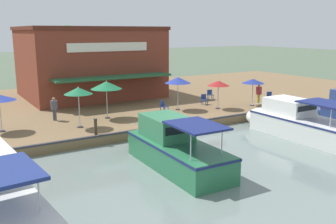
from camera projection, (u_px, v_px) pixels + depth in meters
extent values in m
plane|color=#4C5B47|center=(187.00, 133.00, 24.60)|extent=(220.00, 220.00, 0.00)
cube|color=brown|center=(118.00, 102.00, 33.70)|extent=(22.00, 56.00, 0.60)
cube|color=#2D2D33|center=(186.00, 123.00, 24.54)|extent=(0.20, 50.40, 0.10)
cube|color=brown|center=(90.00, 63.00, 34.65)|extent=(9.34, 11.53, 6.03)
cube|color=#522318|center=(88.00, 28.00, 33.98)|extent=(9.53, 11.76, 0.30)
cube|color=#235633|center=(114.00, 77.00, 30.16)|extent=(1.80, 9.80, 0.16)
cube|color=silver|center=(109.00, 47.00, 30.37)|extent=(0.08, 6.92, 0.70)
cylinder|color=#B7B7B7|center=(79.00, 109.00, 23.30)|extent=(0.06, 0.06, 2.40)
cylinder|color=#2D2D33|center=(80.00, 127.00, 23.55)|extent=(0.36, 0.36, 0.06)
cone|color=#19663D|center=(78.00, 91.00, 23.06)|extent=(1.75, 1.75, 0.42)
cone|color=silver|center=(78.00, 90.00, 23.06)|extent=(1.09, 1.09, 0.34)
sphere|color=silver|center=(78.00, 87.00, 23.02)|extent=(0.08, 0.08, 0.08)
cylinder|color=#B7B7B7|center=(0.00, 114.00, 22.36)|extent=(0.06, 0.06, 2.14)
cylinder|color=#2D2D33|center=(2.00, 131.00, 22.58)|extent=(0.36, 0.36, 0.06)
cylinder|color=#B7B7B7|center=(252.00, 93.00, 30.31)|extent=(0.06, 0.06, 2.05)
cylinder|color=#2D2D33|center=(252.00, 105.00, 30.52)|extent=(0.36, 0.36, 0.06)
cone|color=navy|center=(253.00, 81.00, 30.10)|extent=(1.80, 1.80, 0.35)
cone|color=yellow|center=(253.00, 81.00, 30.10)|extent=(1.12, 1.12, 0.28)
sphere|color=yellow|center=(253.00, 79.00, 30.06)|extent=(0.08, 0.08, 0.08)
cylinder|color=#B7B7B7|center=(107.00, 101.00, 25.81)|extent=(0.06, 0.06, 2.40)
cylinder|color=#2D2D33|center=(107.00, 118.00, 26.05)|extent=(0.36, 0.36, 0.06)
cone|color=#19663D|center=(106.00, 85.00, 25.57)|extent=(2.14, 2.14, 0.52)
cone|color=silver|center=(106.00, 85.00, 25.57)|extent=(1.32, 1.32, 0.42)
sphere|color=silver|center=(106.00, 81.00, 25.52)|extent=(0.08, 0.08, 0.08)
cylinder|color=#B7B7B7|center=(178.00, 95.00, 28.59)|extent=(0.06, 0.06, 2.37)
cylinder|color=#2D2D33|center=(178.00, 109.00, 28.83)|extent=(0.36, 0.36, 0.06)
cone|color=navy|center=(178.00, 80.00, 28.35)|extent=(1.98, 1.98, 0.46)
cone|color=white|center=(178.00, 80.00, 28.35)|extent=(1.23, 1.23, 0.37)
sphere|color=white|center=(178.00, 77.00, 28.30)|extent=(0.08, 0.08, 0.08)
cylinder|color=#B7B7B7|center=(218.00, 96.00, 29.02)|extent=(0.06, 0.06, 2.07)
cylinder|color=#2D2D33|center=(218.00, 108.00, 29.23)|extent=(0.36, 0.36, 0.06)
cone|color=maroon|center=(218.00, 83.00, 28.81)|extent=(1.72, 1.72, 0.39)
cone|color=white|center=(218.00, 83.00, 28.80)|extent=(1.06, 1.06, 0.31)
sphere|color=white|center=(219.00, 81.00, 28.77)|extent=(0.08, 0.08, 0.08)
cube|color=navy|center=(207.00, 102.00, 30.67)|extent=(0.05, 0.05, 0.42)
cube|color=navy|center=(203.00, 103.00, 30.56)|extent=(0.05, 0.05, 0.42)
cube|color=navy|center=(206.00, 102.00, 31.04)|extent=(0.05, 0.05, 0.42)
cube|color=navy|center=(201.00, 102.00, 30.94)|extent=(0.05, 0.05, 0.42)
cube|color=navy|center=(204.00, 100.00, 30.76)|extent=(0.54, 0.54, 0.05)
cube|color=navy|center=(204.00, 96.00, 30.90)|extent=(0.16, 0.43, 0.40)
cube|color=navy|center=(213.00, 97.00, 33.00)|extent=(0.05, 0.05, 0.42)
cube|color=navy|center=(209.00, 98.00, 32.91)|extent=(0.05, 0.05, 0.42)
cube|color=navy|center=(212.00, 97.00, 33.38)|extent=(0.05, 0.05, 0.42)
cube|color=navy|center=(207.00, 97.00, 33.29)|extent=(0.05, 0.05, 0.42)
cube|color=navy|center=(210.00, 95.00, 33.10)|extent=(0.55, 0.55, 0.05)
cube|color=navy|center=(210.00, 92.00, 33.24)|extent=(0.17, 0.43, 0.40)
cube|color=navy|center=(273.00, 100.00, 31.85)|extent=(0.05, 0.05, 0.42)
cube|color=navy|center=(268.00, 100.00, 31.82)|extent=(0.05, 0.05, 0.42)
cube|color=navy|center=(271.00, 99.00, 32.24)|extent=(0.05, 0.05, 0.42)
cube|color=navy|center=(267.00, 99.00, 32.21)|extent=(0.05, 0.05, 0.42)
cube|color=navy|center=(270.00, 97.00, 31.99)|extent=(0.59, 0.59, 0.05)
cube|color=navy|center=(269.00, 94.00, 32.13)|extent=(0.23, 0.41, 0.40)
cube|color=navy|center=(168.00, 109.00, 28.02)|extent=(0.05, 0.05, 0.42)
cube|color=navy|center=(165.00, 110.00, 27.71)|extent=(0.05, 0.05, 0.42)
cube|color=navy|center=(164.00, 108.00, 28.26)|extent=(0.05, 0.05, 0.42)
cube|color=navy|center=(161.00, 109.00, 27.95)|extent=(0.05, 0.05, 0.42)
cube|color=navy|center=(164.00, 106.00, 27.94)|extent=(0.57, 0.57, 0.05)
cube|color=navy|center=(162.00, 103.00, 28.01)|extent=(0.20, 0.42, 0.40)
cylinder|color=#4C4C56|center=(56.00, 115.00, 25.26)|extent=(0.13, 0.13, 0.77)
cylinder|color=#4C4C56|center=(54.00, 115.00, 25.33)|extent=(0.13, 0.13, 0.77)
cylinder|color=#4C4C56|center=(54.00, 105.00, 25.15)|extent=(0.45, 0.45, 0.61)
sphere|color=#9E7051|center=(54.00, 99.00, 25.06)|extent=(0.21, 0.21, 0.21)
cylinder|color=gold|center=(258.00, 99.00, 31.06)|extent=(0.13, 0.13, 0.80)
cylinder|color=gold|center=(259.00, 99.00, 31.17)|extent=(0.13, 0.13, 0.80)
cylinder|color=#B23338|center=(259.00, 91.00, 30.96)|extent=(0.47, 0.47, 0.64)
sphere|color=#DBB28E|center=(259.00, 85.00, 30.87)|extent=(0.22, 0.22, 0.22)
cylinder|color=silver|center=(39.00, 193.00, 11.05)|extent=(0.05, 0.05, 1.21)
cube|color=#287047|center=(178.00, 156.00, 17.89)|extent=(6.41, 2.45, 1.25)
ellipsoid|color=#287047|center=(148.00, 139.00, 20.58)|extent=(2.30, 2.24, 1.25)
cube|color=navy|center=(178.00, 145.00, 17.77)|extent=(6.49, 2.49, 0.10)
cube|color=#337A51|center=(166.00, 127.00, 18.59)|extent=(2.67, 1.90, 1.11)
cube|color=black|center=(180.00, 130.00, 17.46)|extent=(0.10, 1.61, 0.39)
cube|color=navy|center=(196.00, 125.00, 16.24)|extent=(2.68, 2.02, 0.09)
cylinder|color=silver|center=(222.00, 140.00, 16.09)|extent=(0.05, 0.05, 1.20)
cylinder|color=silver|center=(191.00, 146.00, 15.30)|extent=(0.05, 0.05, 1.20)
cylinder|color=silver|center=(145.00, 122.00, 20.60)|extent=(0.08, 1.84, 0.04)
cube|color=white|center=(303.00, 127.00, 23.11)|extent=(6.66, 2.51, 1.27)
ellipsoid|color=white|center=(263.00, 117.00, 25.88)|extent=(2.35, 2.38, 1.27)
cube|color=navy|center=(304.00, 119.00, 22.99)|extent=(6.73, 2.55, 0.10)
cube|color=white|center=(289.00, 106.00, 23.85)|extent=(2.78, 2.00, 0.98)
cube|color=black|center=(307.00, 108.00, 22.68)|extent=(0.06, 1.75, 0.34)
cube|color=navy|center=(328.00, 104.00, 21.43)|extent=(2.93, 2.13, 0.09)
cylinder|color=silver|center=(331.00, 118.00, 20.37)|extent=(0.05, 0.05, 1.12)
cylinder|color=silver|center=(261.00, 103.00, 25.91)|extent=(0.04, 2.00, 0.04)
ellipsoid|color=navy|center=(328.00, 110.00, 28.91)|extent=(2.11, 2.19, 0.95)
cylinder|color=silver|center=(326.00, 100.00, 28.93)|extent=(0.16, 1.74, 0.04)
cylinder|color=#473323|center=(96.00, 128.00, 21.53)|extent=(0.18, 0.18, 0.98)
cylinder|color=#2D2D33|center=(95.00, 119.00, 21.42)|extent=(0.22, 0.22, 0.04)
cylinder|color=brown|center=(70.00, 72.00, 39.44)|extent=(0.39, 0.39, 3.53)
sphere|color=#387033|center=(68.00, 42.00, 38.79)|extent=(3.44, 3.44, 3.44)
sphere|color=#387033|center=(66.00, 46.00, 38.03)|extent=(2.41, 2.41, 2.41)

